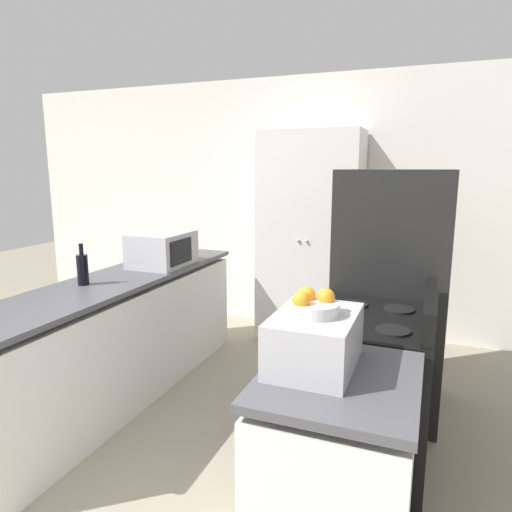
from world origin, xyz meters
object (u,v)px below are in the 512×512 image
toaster_oven (314,340)px  fruit_bowl (313,305)px  stove (367,394)px  refrigerator (391,292)px  pantry_cabinet (310,237)px  microwave (162,249)px  wine_bottle (83,269)px

toaster_oven → fruit_bowl: (-0.01, -0.01, 0.15)m
stove → toaster_oven: (-0.13, -0.70, 0.55)m
stove → refrigerator: size_ratio=0.63×
fruit_bowl → pantry_cabinet: bearing=105.0°
refrigerator → toaster_oven: (-0.17, -1.51, 0.17)m
pantry_cabinet → microwave: bearing=-126.5°
refrigerator → microwave: (-1.79, -0.09, 0.20)m
stove → toaster_oven: toaster_oven is taller
pantry_cabinet → refrigerator: bearing=-51.9°
toaster_oven → stove: bearing=79.1°
pantry_cabinet → wine_bottle: pantry_cabinet is taller
stove → wine_bottle: wine_bottle is taller
pantry_cabinet → toaster_oven: bearing=-74.8°
microwave → toaster_oven: (1.62, -1.42, -0.03)m
refrigerator → fruit_bowl: 1.56m
pantry_cabinet → stove: size_ratio=1.91×
stove → fruit_bowl: 1.00m
wine_bottle → fruit_bowl: 1.91m
pantry_cabinet → stove: (0.85, -1.94, -0.56)m
microwave → toaster_oven: microwave is taller
pantry_cabinet → wine_bottle: 2.23m
wine_bottle → toaster_oven: size_ratio=0.64×
toaster_oven → fruit_bowl: 0.15m
stove → toaster_oven: bearing=-100.9°
microwave → fruit_bowl: 2.16m
microwave → fruit_bowl: bearing=-41.4°
refrigerator → wine_bottle: (-1.95, -0.82, 0.18)m
pantry_cabinet → fruit_bowl: (0.71, -2.65, 0.14)m
wine_bottle → fruit_bowl: bearing=-21.3°
wine_bottle → toaster_oven: wine_bottle is taller
pantry_cabinet → wine_bottle: (-1.07, -1.95, -0.00)m
wine_bottle → microwave: bearing=77.6°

